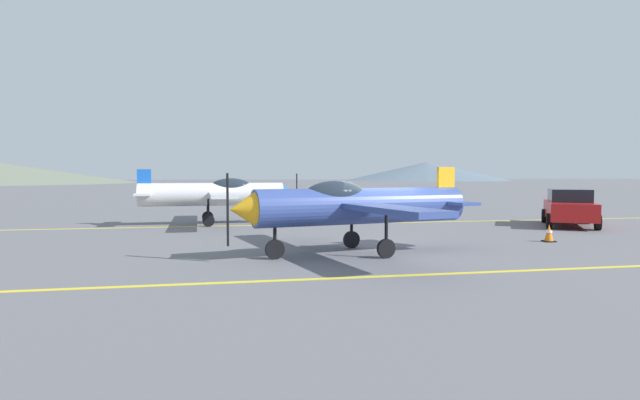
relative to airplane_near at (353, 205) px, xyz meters
The scene contains 8 objects.
ground_plane 1.95m from the airplane_near, 29.79° to the left, with size 400.00×400.00×0.00m, color slate.
apron_line_near 3.75m from the airplane_near, 70.11° to the right, with size 80.00×0.16×0.01m, color yellow.
apron_line_far 8.86m from the airplane_near, 82.22° to the left, with size 80.00×0.16×0.01m, color yellow.
airplane_near is the anchor object (origin of this frame).
airplane_mid 10.28m from the airplane_near, 111.47° to the left, with size 7.17×8.27×2.48m.
car_sedan 12.67m from the airplane_near, 27.08° to the left, with size 3.76×4.61×1.62m.
traffic_cone_front 7.29m from the airplane_near, ahead, with size 0.36×0.36×0.59m.
hill_centerleft 174.03m from the airplane_near, 66.48° to the left, with size 58.09×58.09×6.54m, color slate.
Camera 1 is at (-4.93, -14.72, 2.27)m, focal length 28.83 mm.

